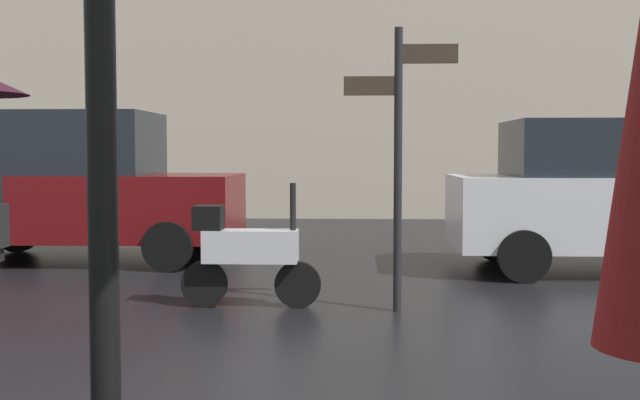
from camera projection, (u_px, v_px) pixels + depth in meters
name	position (u px, v px, depth m)	size (l,w,h in m)	color
parked_scooter	(246.00, 252.00, 7.75)	(1.39, 0.32, 1.23)	black
parked_car_left	(610.00, 195.00, 10.06)	(4.10, 2.03, 1.94)	silver
parked_car_right	(80.00, 187.00, 11.03)	(4.28, 2.04, 2.09)	#590C0F
street_signpost	(399.00, 140.00, 7.48)	(1.08, 0.08, 2.72)	black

